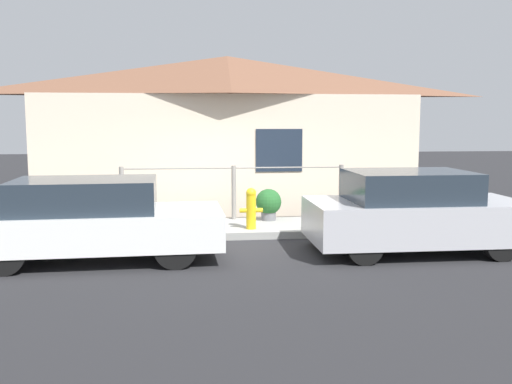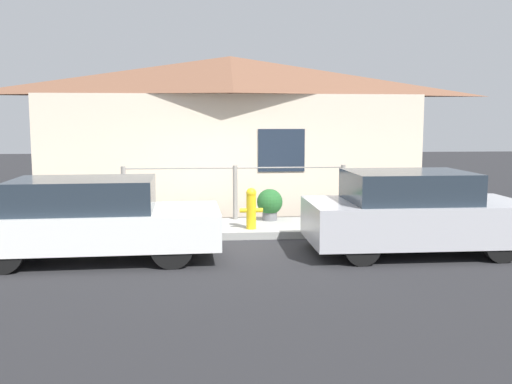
{
  "view_description": "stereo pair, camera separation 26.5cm",
  "coord_description": "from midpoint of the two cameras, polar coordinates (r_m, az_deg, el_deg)",
  "views": [
    {
      "loc": [
        -0.92,
        -10.77,
        2.3
      ],
      "look_at": [
        0.35,
        0.3,
        0.9
      ],
      "focal_mm": 40.0,
      "sensor_mm": 36.0,
      "label": 1
    },
    {
      "loc": [
        -0.65,
        -10.8,
        2.3
      ],
      "look_at": [
        0.35,
        0.3,
        0.9
      ],
      "focal_mm": 40.0,
      "sensor_mm": 36.0,
      "label": 2
    }
  ],
  "objects": [
    {
      "name": "potted_plant_near_hydrant",
      "position": [
        12.36,
        0.65,
        -1.12
      ],
      "size": [
        0.56,
        0.56,
        0.68
      ],
      "color": "slate",
      "rests_on": "sidewalk"
    },
    {
      "name": "car_right",
      "position": [
        10.3,
        14.83,
        -1.96
      ],
      "size": [
        3.74,
        1.8,
        1.43
      ],
      "rotation": [
        0.0,
        0.0,
        -0.0
      ],
      "color": "#B7B7BC",
      "rests_on": "ground_plane"
    },
    {
      "name": "car_left",
      "position": [
        9.76,
        -16.7,
        -2.66
      ],
      "size": [
        4.16,
        1.84,
        1.36
      ],
      "rotation": [
        0.0,
        0.0,
        0.03
      ],
      "color": "white",
      "rests_on": "ground_plane"
    },
    {
      "name": "fire_hydrant",
      "position": [
        11.36,
        -1.16,
        -1.56
      ],
      "size": [
        0.46,
        0.21,
        0.82
      ],
      "color": "yellow",
      "rests_on": "sidewalk"
    },
    {
      "name": "fence",
      "position": [
        12.46,
        -2.84,
        0.21
      ],
      "size": [
        4.9,
        0.1,
        1.18
      ],
      "color": "gray",
      "rests_on": "sidewalk"
    },
    {
      "name": "house",
      "position": [
        14.29,
        -3.39,
        10.49
      ],
      "size": [
        9.54,
        2.23,
        3.88
      ],
      "color": "beige",
      "rests_on": "ground_plane"
    },
    {
      "name": "sidewalk",
      "position": [
        11.88,
        -2.6,
        -3.65
      ],
      "size": [
        24.0,
        1.71,
        0.15
      ],
      "color": "#9E9E99",
      "rests_on": "ground_plane"
    },
    {
      "name": "ground_plane",
      "position": [
        11.06,
        -2.3,
        -4.85
      ],
      "size": [
        60.0,
        60.0,
        0.0
      ],
      "primitive_type": "plane",
      "color": "#262628"
    }
  ]
}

